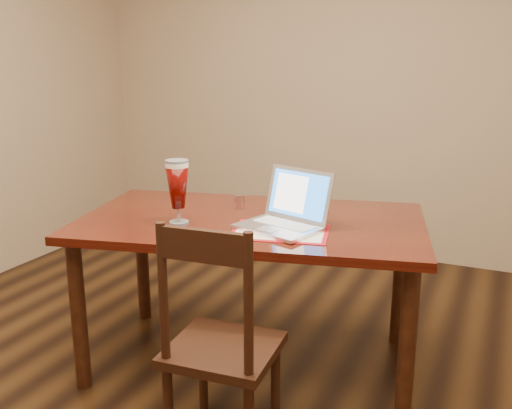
% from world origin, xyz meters
% --- Properties ---
extents(dining_table, '(1.84, 1.29, 1.09)m').
position_xyz_m(dining_table, '(-0.03, 0.55, 0.70)').
color(dining_table, '#4A1409').
rests_on(dining_table, ground).
extents(dining_chair, '(0.45, 0.43, 0.98)m').
position_xyz_m(dining_chair, '(0.15, -0.11, 0.46)').
color(dining_chair, black).
rests_on(dining_chair, ground).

